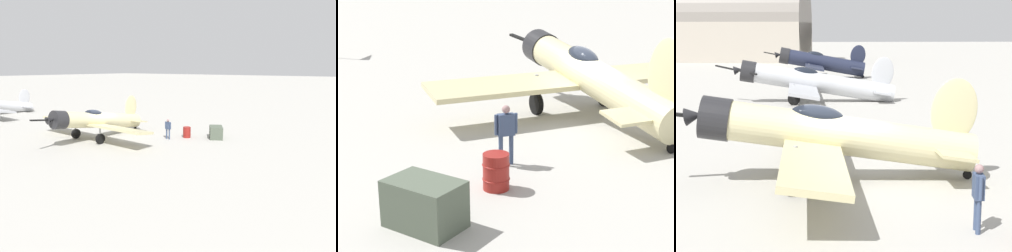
# 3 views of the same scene
# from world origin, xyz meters

# --- Properties ---
(ground_plane) EXTENTS (400.00, 400.00, 0.00)m
(ground_plane) POSITION_xyz_m (0.00, 0.00, 0.00)
(ground_plane) COLOR #A8A59E
(airplane_foreground) EXTENTS (11.52, 10.71, 3.40)m
(airplane_foreground) POSITION_xyz_m (-0.01, 0.48, 1.53)
(airplane_foreground) COLOR beige
(airplane_foreground) RESTS_ON ground_plane
(ground_crew_mechanic) EXTENTS (0.65, 0.27, 1.67)m
(ground_crew_mechanic) POSITION_xyz_m (-4.72, -2.95, 1.01)
(ground_crew_mechanic) COLOR #384766
(ground_crew_mechanic) RESTS_ON ground_plane
(equipment_crate) EXTENTS (1.70, 1.86, 1.01)m
(equipment_crate) POSITION_xyz_m (-7.71, -5.61, 0.51)
(equipment_crate) COLOR #4C5647
(equipment_crate) RESTS_ON ground_plane
(fuel_drum) EXTENTS (0.68, 0.68, 0.90)m
(fuel_drum) POSITION_xyz_m (-5.61, -4.39, 0.45)
(fuel_drum) COLOR maroon
(fuel_drum) RESTS_ON ground_plane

